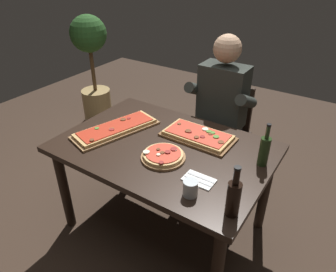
# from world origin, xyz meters

# --- Properties ---
(ground_plane) EXTENTS (6.40, 6.40, 0.00)m
(ground_plane) POSITION_xyz_m (0.00, 0.00, 0.00)
(ground_plane) COLOR #38281E
(dining_table) EXTENTS (1.40, 0.96, 0.74)m
(dining_table) POSITION_xyz_m (0.00, 0.00, 0.64)
(dining_table) COLOR black
(dining_table) RESTS_ON ground_plane
(pizza_rectangular_front) EXTENTS (0.50, 0.27, 0.05)m
(pizza_rectangular_front) POSITION_xyz_m (0.14, 0.21, 0.76)
(pizza_rectangular_front) COLOR brown
(pizza_rectangular_front) RESTS_ON dining_table
(pizza_rectangular_left) EXTENTS (0.41, 0.67, 0.05)m
(pizza_rectangular_left) POSITION_xyz_m (-0.40, -0.03, 0.76)
(pizza_rectangular_left) COLOR olive
(pizza_rectangular_left) RESTS_ON dining_table
(pizza_round_far) EXTENTS (0.28, 0.28, 0.05)m
(pizza_round_far) POSITION_xyz_m (0.08, -0.12, 0.76)
(pizza_round_far) COLOR olive
(pizza_round_far) RESTS_ON dining_table
(wine_bottle_dark) EXTENTS (0.07, 0.07, 0.29)m
(wine_bottle_dark) POSITION_xyz_m (0.63, -0.33, 0.85)
(wine_bottle_dark) COLOR black
(wine_bottle_dark) RESTS_ON dining_table
(oil_bottle_amber) EXTENTS (0.06, 0.06, 0.28)m
(oil_bottle_amber) POSITION_xyz_m (0.62, 0.16, 0.84)
(oil_bottle_amber) COLOR #233819
(oil_bottle_amber) RESTS_ON dining_table
(tumbler_near_camera) EXTENTS (0.08, 0.08, 0.09)m
(tumbler_near_camera) POSITION_xyz_m (0.39, -0.32, 0.79)
(tumbler_near_camera) COLOR silver
(tumbler_near_camera) RESTS_ON dining_table
(napkin_cutlery_set) EXTENTS (0.18, 0.11, 0.01)m
(napkin_cutlery_set) POSITION_xyz_m (0.37, -0.19, 0.74)
(napkin_cutlery_set) COLOR white
(napkin_cutlery_set) RESTS_ON dining_table
(diner_chair) EXTENTS (0.44, 0.44, 0.87)m
(diner_chair) POSITION_xyz_m (0.06, 0.86, 0.49)
(diner_chair) COLOR black
(diner_chair) RESTS_ON ground_plane
(seated_diner) EXTENTS (0.53, 0.41, 1.33)m
(seated_diner) POSITION_xyz_m (0.06, 0.74, 0.74)
(seated_diner) COLOR #23232D
(seated_diner) RESTS_ON ground_plane
(potted_plant_corner) EXTENTS (0.41, 0.41, 1.27)m
(potted_plant_corner) POSITION_xyz_m (-1.70, 1.01, 0.71)
(potted_plant_corner) COLOR tan
(potted_plant_corner) RESTS_ON ground_plane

